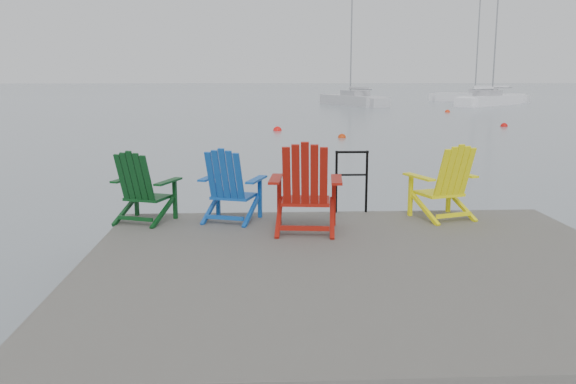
{
  "coord_description": "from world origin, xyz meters",
  "views": [
    {
      "loc": [
        -1.09,
        -6.14,
        2.45
      ],
      "look_at": [
        -0.68,
        2.22,
        0.85
      ],
      "focal_mm": 38.0,
      "sensor_mm": 36.0,
      "label": 1
    }
  ],
  "objects_px": {
    "buoy_d": "(447,112)",
    "sailboat_near": "(353,101)",
    "handrail": "(352,175)",
    "sailboat_far": "(479,98)",
    "buoy_b": "(342,138)",
    "buoy_c": "(504,126)",
    "chair_blue": "(230,185)",
    "sailboat_mid": "(489,101)",
    "chair_red": "(306,187)",
    "buoy_a": "(277,131)",
    "chair_green": "(143,187)",
    "chair_yellow": "(445,182)"
  },
  "relations": [
    {
      "from": "handrail",
      "to": "sailboat_near",
      "type": "distance_m",
      "value": 44.17
    },
    {
      "from": "chair_green",
      "to": "chair_yellow",
      "type": "bearing_deg",
      "value": 20.77
    },
    {
      "from": "chair_blue",
      "to": "chair_yellow",
      "type": "height_order",
      "value": "chair_yellow"
    },
    {
      "from": "chair_red",
      "to": "buoy_a",
      "type": "relative_size",
      "value": 2.92
    },
    {
      "from": "chair_yellow",
      "to": "sailboat_far",
      "type": "xyz_separation_m",
      "value": [
        18.71,
        50.0,
        -0.67
      ]
    },
    {
      "from": "sailboat_near",
      "to": "buoy_c",
      "type": "height_order",
      "value": "sailboat_near"
    },
    {
      "from": "sailboat_far",
      "to": "buoy_a",
      "type": "relative_size",
      "value": 28.41
    },
    {
      "from": "chair_yellow",
      "to": "buoy_a",
      "type": "bearing_deg",
      "value": 75.94
    },
    {
      "from": "buoy_d",
      "to": "chair_red",
      "type": "bearing_deg",
      "value": -110.1
    },
    {
      "from": "handrail",
      "to": "chair_red",
      "type": "distance_m",
      "value": 1.34
    },
    {
      "from": "chair_red",
      "to": "sailboat_mid",
      "type": "xyz_separation_m",
      "value": [
        19.03,
        43.71,
        -0.72
      ]
    },
    {
      "from": "sailboat_near",
      "to": "sailboat_far",
      "type": "bearing_deg",
      "value": 3.79
    },
    {
      "from": "chair_red",
      "to": "sailboat_near",
      "type": "bearing_deg",
      "value": 86.77
    },
    {
      "from": "sailboat_mid",
      "to": "handrail",
      "type": "bearing_deg",
      "value": -66.19
    },
    {
      "from": "sailboat_far",
      "to": "buoy_c",
      "type": "relative_size",
      "value": 31.01
    },
    {
      "from": "sailboat_far",
      "to": "buoy_c",
      "type": "bearing_deg",
      "value": -162.31
    },
    {
      "from": "sailboat_near",
      "to": "buoy_c",
      "type": "xyz_separation_m",
      "value": [
        3.97,
        -22.8,
        -0.36
      ]
    },
    {
      "from": "sailboat_near",
      "to": "buoy_a",
      "type": "xyz_separation_m",
      "value": [
        -7.24,
        -24.58,
        -0.36
      ]
    },
    {
      "from": "chair_yellow",
      "to": "sailboat_near",
      "type": "height_order",
      "value": "sailboat_near"
    },
    {
      "from": "handrail",
      "to": "chair_yellow",
      "type": "relative_size",
      "value": 0.87
    },
    {
      "from": "sailboat_mid",
      "to": "buoy_d",
      "type": "bearing_deg",
      "value": -76.85
    },
    {
      "from": "sailboat_mid",
      "to": "chair_yellow",
      "type": "bearing_deg",
      "value": -64.57
    },
    {
      "from": "handrail",
      "to": "buoy_a",
      "type": "height_order",
      "value": "handrail"
    },
    {
      "from": "chair_yellow",
      "to": "chair_blue",
      "type": "bearing_deg",
      "value": 160.96
    },
    {
      "from": "chair_red",
      "to": "buoy_a",
      "type": "distance_m",
      "value": 20.2
    },
    {
      "from": "sailboat_far",
      "to": "buoy_b",
      "type": "bearing_deg",
      "value": -172.47
    },
    {
      "from": "sailboat_mid",
      "to": "buoy_b",
      "type": "distance_m",
      "value": 31.42
    },
    {
      "from": "sailboat_near",
      "to": "chair_yellow",
      "type": "bearing_deg",
      "value": -117.5
    },
    {
      "from": "buoy_d",
      "to": "sailboat_mid",
      "type": "bearing_deg",
      "value": 56.11
    },
    {
      "from": "chair_blue",
      "to": "buoy_c",
      "type": "relative_size",
      "value": 2.77
    },
    {
      "from": "buoy_a",
      "to": "sailboat_near",
      "type": "bearing_deg",
      "value": 73.59
    },
    {
      "from": "chair_green",
      "to": "sailboat_mid",
      "type": "height_order",
      "value": "sailboat_mid"
    },
    {
      "from": "handrail",
      "to": "sailboat_far",
      "type": "xyz_separation_m",
      "value": [
        19.93,
        49.52,
        -0.69
      ]
    },
    {
      "from": "chair_blue",
      "to": "sailboat_near",
      "type": "distance_m",
      "value": 44.93
    },
    {
      "from": "buoy_c",
      "to": "sailboat_far",
      "type": "bearing_deg",
      "value": 72.26
    },
    {
      "from": "buoy_b",
      "to": "buoy_c",
      "type": "bearing_deg",
      "value": 30.39
    },
    {
      "from": "chair_blue",
      "to": "chair_green",
      "type": "bearing_deg",
      "value": -161.87
    },
    {
      "from": "sailboat_mid",
      "to": "buoy_a",
      "type": "distance_m",
      "value": 30.09
    },
    {
      "from": "sailboat_mid",
      "to": "chair_red",
      "type": "bearing_deg",
      "value": -66.49
    },
    {
      "from": "buoy_d",
      "to": "sailboat_near",
      "type": "bearing_deg",
      "value": 113.74
    },
    {
      "from": "handrail",
      "to": "chair_red",
      "type": "relative_size",
      "value": 0.79
    },
    {
      "from": "chair_green",
      "to": "chair_red",
      "type": "height_order",
      "value": "chair_red"
    },
    {
      "from": "buoy_b",
      "to": "buoy_d",
      "type": "bearing_deg",
      "value": 60.53
    },
    {
      "from": "sailboat_near",
      "to": "chair_green",
      "type": "bearing_deg",
      "value": -122.69
    },
    {
      "from": "handrail",
      "to": "buoy_a",
      "type": "relative_size",
      "value": 2.29
    },
    {
      "from": "chair_red",
      "to": "buoy_a",
      "type": "xyz_separation_m",
      "value": [
        0.3,
        20.17,
        -1.08
      ]
    },
    {
      "from": "buoy_b",
      "to": "buoy_d",
      "type": "xyz_separation_m",
      "value": [
        9.58,
        16.95,
        0.0
      ]
    },
    {
      "from": "chair_red",
      "to": "buoy_d",
      "type": "relative_size",
      "value": 3.18
    },
    {
      "from": "buoy_a",
      "to": "buoy_c",
      "type": "relative_size",
      "value": 1.09
    },
    {
      "from": "handrail",
      "to": "buoy_c",
      "type": "bearing_deg",
      "value": 62.7
    }
  ]
}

